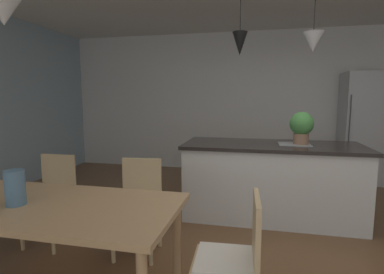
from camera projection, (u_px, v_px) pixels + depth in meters
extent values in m
cube|color=brown|center=(280.00, 255.00, 2.81)|extent=(10.00, 8.40, 0.04)
cube|color=silver|center=(271.00, 103.00, 5.79)|extent=(10.00, 0.12, 2.70)
cube|color=tan|center=(31.00, 204.00, 2.09)|extent=(2.07, 0.85, 0.04)
cylinder|color=tan|center=(177.00, 243.00, 2.26)|extent=(0.06, 0.06, 0.71)
cube|color=tan|center=(225.00, 265.00, 1.83)|extent=(0.42, 0.42, 0.04)
cube|color=white|center=(225.00, 260.00, 1.83)|extent=(0.38, 0.38, 0.03)
cube|color=tan|center=(256.00, 231.00, 1.77)|extent=(0.05, 0.38, 0.42)
cube|color=tan|center=(137.00, 210.00, 2.75)|extent=(0.44, 0.44, 0.04)
cube|color=white|center=(137.00, 206.00, 2.74)|extent=(0.39, 0.39, 0.03)
cube|color=tan|center=(142.00, 180.00, 2.89)|extent=(0.38, 0.07, 0.42)
cylinder|color=tan|center=(151.00, 243.00, 2.59)|extent=(0.04, 0.04, 0.41)
cylinder|color=tan|center=(113.00, 240.00, 2.63)|extent=(0.04, 0.04, 0.41)
cylinder|color=tan|center=(160.00, 226.00, 2.92)|extent=(0.04, 0.04, 0.41)
cylinder|color=tan|center=(126.00, 224.00, 2.96)|extent=(0.04, 0.04, 0.41)
cube|color=tan|center=(48.00, 202.00, 2.95)|extent=(0.41, 0.41, 0.04)
cube|color=white|center=(48.00, 198.00, 2.94)|extent=(0.36, 0.36, 0.03)
cube|color=tan|center=(59.00, 175.00, 3.09)|extent=(0.38, 0.04, 0.42)
cylinder|color=tan|center=(53.00, 233.00, 2.77)|extent=(0.04, 0.04, 0.41)
cylinder|color=tan|center=(22.00, 229.00, 2.85)|extent=(0.04, 0.04, 0.41)
cylinder|color=tan|center=(75.00, 219.00, 3.10)|extent=(0.04, 0.04, 0.41)
cylinder|color=tan|center=(47.00, 216.00, 3.18)|extent=(0.04, 0.04, 0.41)
cube|color=silver|center=(271.00, 181.00, 3.63)|extent=(2.02, 0.81, 0.88)
cube|color=black|center=(272.00, 146.00, 3.58)|extent=(2.08, 0.87, 0.04)
cube|color=gray|center=(295.00, 144.00, 3.52)|extent=(0.36, 0.30, 0.01)
cube|color=#B2B5B7|center=(363.00, 128.00, 5.13)|extent=(0.68, 0.64, 1.87)
cylinder|color=#4C4C4C|center=(349.00, 130.00, 4.87)|extent=(0.02, 0.02, 1.12)
cone|color=#B7B7B7|center=(3.00, 11.00, 1.99)|extent=(0.23, 0.23, 0.18)
cylinder|color=black|center=(240.00, 10.00, 3.46)|extent=(0.01, 0.01, 0.49)
cone|color=black|center=(240.00, 44.00, 3.51)|extent=(0.18, 0.18, 0.27)
cylinder|color=black|center=(315.00, 7.00, 3.29)|extent=(0.01, 0.01, 0.53)
cone|color=#B7B7B7|center=(313.00, 42.00, 3.34)|extent=(0.22, 0.22, 0.22)
cylinder|color=#8C664C|center=(301.00, 139.00, 3.50)|extent=(0.17, 0.17, 0.13)
sphere|color=#478C42|center=(302.00, 124.00, 3.47)|extent=(0.27, 0.27, 0.27)
cylinder|color=slate|center=(15.00, 188.00, 2.01)|extent=(0.13, 0.13, 0.24)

